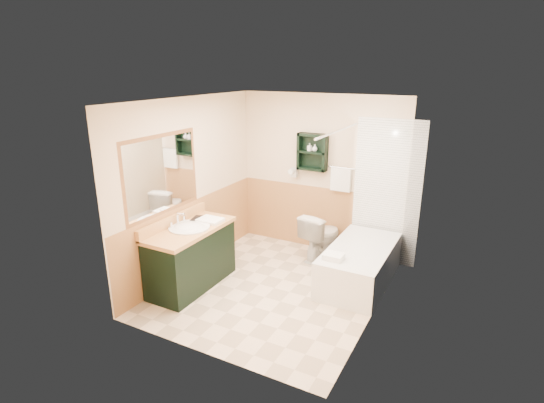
{
  "coord_description": "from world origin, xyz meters",
  "views": [
    {
      "loc": [
        2.29,
        -4.37,
        2.77
      ],
      "look_at": [
        -0.14,
        0.2,
        1.11
      ],
      "focal_mm": 28.0,
      "sensor_mm": 36.0,
      "label": 1
    }
  ],
  "objects_px": {
    "hair_dryer": "(294,172)",
    "soap_bottle_b": "(315,149)",
    "bathtub": "(360,265)",
    "vanity_book": "(192,211)",
    "soap_bottle_a": "(310,149)",
    "toilet": "(321,236)",
    "wall_shelf": "(312,152)",
    "vanity": "(191,257)"
  },
  "relations": [
    {
      "from": "vanity",
      "to": "bathtub",
      "type": "height_order",
      "value": "vanity"
    },
    {
      "from": "hair_dryer",
      "to": "bathtub",
      "type": "xyz_separation_m",
      "value": [
        1.33,
        -0.75,
        -0.95
      ]
    },
    {
      "from": "wall_shelf",
      "to": "soap_bottle_b",
      "type": "height_order",
      "value": "wall_shelf"
    },
    {
      "from": "toilet",
      "to": "soap_bottle_a",
      "type": "height_order",
      "value": "soap_bottle_a"
    },
    {
      "from": "wall_shelf",
      "to": "soap_bottle_a",
      "type": "distance_m",
      "value": 0.06
    },
    {
      "from": "soap_bottle_a",
      "to": "soap_bottle_b",
      "type": "bearing_deg",
      "value": 0.0
    },
    {
      "from": "toilet",
      "to": "soap_bottle_b",
      "type": "bearing_deg",
      "value": -33.37
    },
    {
      "from": "wall_shelf",
      "to": "soap_bottle_a",
      "type": "bearing_deg",
      "value": -173.13
    },
    {
      "from": "hair_dryer",
      "to": "bathtub",
      "type": "relative_size",
      "value": 0.16
    },
    {
      "from": "toilet",
      "to": "vanity",
      "type": "bearing_deg",
      "value": 65.16
    },
    {
      "from": "wall_shelf",
      "to": "vanity_book",
      "type": "xyz_separation_m",
      "value": [
        -1.06,
        -1.56,
        -0.62
      ]
    },
    {
      "from": "bathtub",
      "to": "vanity_book",
      "type": "distance_m",
      "value": 2.34
    },
    {
      "from": "wall_shelf",
      "to": "bathtub",
      "type": "xyz_separation_m",
      "value": [
        1.03,
        -0.72,
        -1.3
      ]
    },
    {
      "from": "hair_dryer",
      "to": "soap_bottle_b",
      "type": "height_order",
      "value": "soap_bottle_b"
    },
    {
      "from": "wall_shelf",
      "to": "soap_bottle_a",
      "type": "xyz_separation_m",
      "value": [
        -0.04,
        -0.01,
        0.04
      ]
    },
    {
      "from": "wall_shelf",
      "to": "vanity",
      "type": "height_order",
      "value": "wall_shelf"
    },
    {
      "from": "vanity_book",
      "to": "soap_bottle_b",
      "type": "distance_m",
      "value": 2.02
    },
    {
      "from": "hair_dryer",
      "to": "wall_shelf",
      "type": "bearing_deg",
      "value": -4.76
    },
    {
      "from": "hair_dryer",
      "to": "soap_bottle_b",
      "type": "relative_size",
      "value": 2.32
    },
    {
      "from": "hair_dryer",
      "to": "vanity_book",
      "type": "relative_size",
      "value": 1.03
    },
    {
      "from": "soap_bottle_a",
      "to": "vanity",
      "type": "bearing_deg",
      "value": -115.01
    },
    {
      "from": "bathtub",
      "to": "soap_bottle_b",
      "type": "distance_m",
      "value": 1.82
    },
    {
      "from": "wall_shelf",
      "to": "soap_bottle_a",
      "type": "relative_size",
      "value": 4.75
    },
    {
      "from": "toilet",
      "to": "soap_bottle_b",
      "type": "height_order",
      "value": "soap_bottle_b"
    },
    {
      "from": "wall_shelf",
      "to": "toilet",
      "type": "xyz_separation_m",
      "value": [
        0.29,
        -0.27,
        -1.2
      ]
    },
    {
      "from": "bathtub",
      "to": "toilet",
      "type": "xyz_separation_m",
      "value": [
        -0.73,
        0.46,
        0.1
      ]
    },
    {
      "from": "vanity",
      "to": "soap_bottle_a",
      "type": "relative_size",
      "value": 11.0
    },
    {
      "from": "vanity",
      "to": "soap_bottle_b",
      "type": "bearing_deg",
      "value": 62.93
    },
    {
      "from": "toilet",
      "to": "vanity_book",
      "type": "xyz_separation_m",
      "value": [
        -1.35,
        -1.29,
        0.57
      ]
    },
    {
      "from": "vanity_book",
      "to": "soap_bottle_a",
      "type": "bearing_deg",
      "value": 40.27
    },
    {
      "from": "hair_dryer",
      "to": "toilet",
      "type": "relative_size",
      "value": 0.33
    },
    {
      "from": "soap_bottle_a",
      "to": "hair_dryer",
      "type": "bearing_deg",
      "value": 173.38
    },
    {
      "from": "soap_bottle_a",
      "to": "soap_bottle_b",
      "type": "xyz_separation_m",
      "value": [
        0.08,
        0.0,
        0.01
      ]
    },
    {
      "from": "bathtub",
      "to": "toilet",
      "type": "distance_m",
      "value": 0.87
    },
    {
      "from": "bathtub",
      "to": "soap_bottle_a",
      "type": "xyz_separation_m",
      "value": [
        -1.07,
        0.72,
        1.34
      ]
    },
    {
      "from": "vanity",
      "to": "vanity_book",
      "type": "xyz_separation_m",
      "value": [
        -0.17,
        0.28,
        0.52
      ]
    },
    {
      "from": "wall_shelf",
      "to": "vanity_book",
      "type": "relative_size",
      "value": 2.37
    },
    {
      "from": "wall_shelf",
      "to": "bathtub",
      "type": "height_order",
      "value": "wall_shelf"
    },
    {
      "from": "soap_bottle_a",
      "to": "soap_bottle_b",
      "type": "distance_m",
      "value": 0.08
    },
    {
      "from": "bathtub",
      "to": "vanity_book",
      "type": "bearing_deg",
      "value": -158.2
    },
    {
      "from": "hair_dryer",
      "to": "vanity",
      "type": "xyz_separation_m",
      "value": [
        -0.59,
        -1.86,
        -0.8
      ]
    },
    {
      "from": "soap_bottle_a",
      "to": "toilet",
      "type": "bearing_deg",
      "value": -37.82
    }
  ]
}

